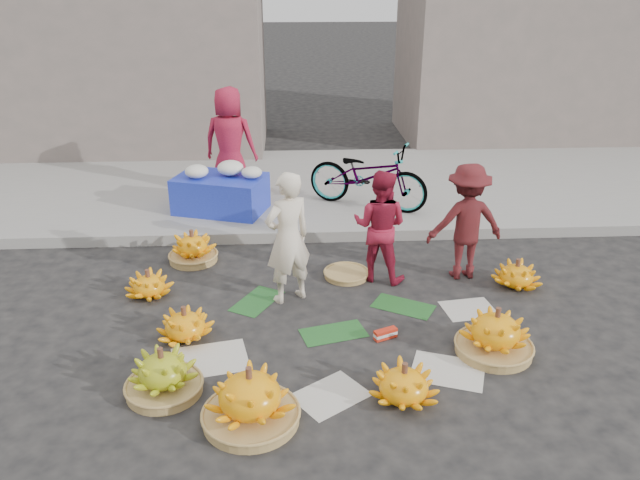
{
  "coord_description": "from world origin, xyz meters",
  "views": [
    {
      "loc": [
        -0.52,
        -5.59,
        3.38
      ],
      "look_at": [
        -0.2,
        0.56,
        0.7
      ],
      "focal_mm": 35.0,
      "sensor_mm": 36.0,
      "label": 1
    }
  ],
  "objects_px": {
    "bicycle": "(368,176)",
    "vendor_cream": "(288,238)",
    "banana_bunch_4": "(495,333)",
    "banana_bunch_0": "(185,324)",
    "flower_table": "(221,191)"
  },
  "relations": [
    {
      "from": "banana_bunch_4",
      "to": "flower_table",
      "type": "height_order",
      "value": "flower_table"
    },
    {
      "from": "bicycle",
      "to": "banana_bunch_0",
      "type": "bearing_deg",
      "value": 173.62
    },
    {
      "from": "banana_bunch_0",
      "to": "bicycle",
      "type": "distance_m",
      "value": 4.02
    },
    {
      "from": "banana_bunch_0",
      "to": "banana_bunch_4",
      "type": "bearing_deg",
      "value": -8.03
    },
    {
      "from": "banana_bunch_4",
      "to": "bicycle",
      "type": "distance_m",
      "value": 3.84
    },
    {
      "from": "banana_bunch_4",
      "to": "flower_table",
      "type": "xyz_separation_m",
      "value": [
        -2.91,
        3.67,
        0.21
      ]
    },
    {
      "from": "banana_bunch_0",
      "to": "vendor_cream",
      "type": "height_order",
      "value": "vendor_cream"
    },
    {
      "from": "flower_table",
      "to": "bicycle",
      "type": "relative_size",
      "value": 0.78
    },
    {
      "from": "banana_bunch_4",
      "to": "banana_bunch_0",
      "type": "bearing_deg",
      "value": 171.97
    },
    {
      "from": "bicycle",
      "to": "vendor_cream",
      "type": "bearing_deg",
      "value": -177.28
    },
    {
      "from": "banana_bunch_0",
      "to": "vendor_cream",
      "type": "distance_m",
      "value": 1.4
    },
    {
      "from": "banana_bunch_4",
      "to": "flower_table",
      "type": "relative_size",
      "value": 0.57
    },
    {
      "from": "banana_bunch_4",
      "to": "flower_table",
      "type": "bearing_deg",
      "value": 128.41
    },
    {
      "from": "flower_table",
      "to": "vendor_cream",
      "type": "bearing_deg",
      "value": -51.21
    },
    {
      "from": "flower_table",
      "to": "banana_bunch_0",
      "type": "bearing_deg",
      "value": -73.49
    }
  ]
}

